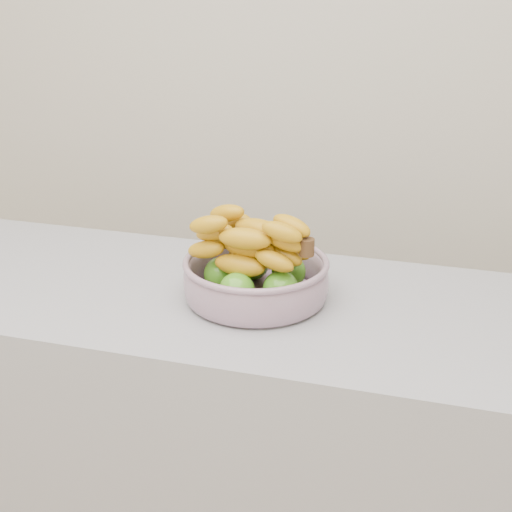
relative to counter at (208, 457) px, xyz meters
The scene contains 2 objects.
counter is the anchor object (origin of this frame).
fruit_bowl 0.53m from the counter, ahead, with size 0.31×0.31×0.18m.
Camera 1 is at (0.51, -0.56, 1.57)m, focal length 50.00 mm.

